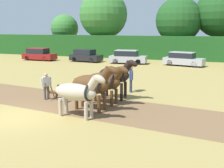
% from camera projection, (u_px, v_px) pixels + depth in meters
% --- Properties ---
extents(ground_plane, '(240.00, 240.00, 0.00)m').
position_uv_depth(ground_plane, '(15.00, 117.00, 13.52)').
color(ground_plane, '#998447').
extents(plowed_furrow_strip, '(23.67, 7.07, 0.01)m').
position_uv_depth(plowed_furrow_strip, '(47.00, 99.00, 16.89)').
color(plowed_furrow_strip, brown).
rests_on(plowed_furrow_strip, ground).
extents(hedgerow, '(69.29, 1.70, 3.15)m').
position_uv_depth(hedgerow, '(148.00, 47.00, 38.47)').
color(hedgerow, '#1E511E').
rests_on(hedgerow, ground).
extents(tree_far_left, '(4.51, 4.51, 6.41)m').
position_uv_depth(tree_far_left, '(65.00, 28.00, 46.48)').
color(tree_far_left, brown).
rests_on(tree_far_left, ground).
extents(tree_left, '(7.32, 7.32, 9.86)m').
position_uv_depth(tree_left, '(103.00, 15.00, 42.86)').
color(tree_left, '#4C3823').
rests_on(tree_left, ground).
extents(tree_center_left, '(6.37, 6.37, 8.44)m').
position_uv_depth(tree_center_left, '(179.00, 20.00, 39.05)').
color(tree_center_left, '#423323').
rests_on(tree_center_left, ground).
extents(tree_center, '(6.67, 6.67, 9.56)m').
position_uv_depth(tree_center, '(220.00, 13.00, 38.06)').
color(tree_center, '#423323').
rests_on(tree_center, ground).
extents(draft_horse_lead_left, '(2.92, 1.14, 2.24)m').
position_uv_depth(draft_horse_lead_left, '(77.00, 92.00, 13.26)').
color(draft_horse_lead_left, '#B2A38E').
rests_on(draft_horse_lead_left, ground).
extents(draft_horse_lead_right, '(2.82, 1.29, 2.46)m').
position_uv_depth(draft_horse_lead_right, '(92.00, 84.00, 14.40)').
color(draft_horse_lead_right, '#513319').
rests_on(draft_horse_lead_right, ground).
extents(draft_horse_trail_left, '(2.77, 1.25, 2.29)m').
position_uv_depth(draft_horse_trail_left, '(105.00, 81.00, 15.58)').
color(draft_horse_trail_left, '#513319').
rests_on(draft_horse_trail_left, ground).
extents(draft_horse_trail_right, '(2.65, 1.21, 2.49)m').
position_uv_depth(draft_horse_trail_right, '(116.00, 75.00, 16.72)').
color(draft_horse_trail_right, black).
rests_on(draft_horse_trail_right, ground).
extents(plow, '(1.57, 0.52, 1.13)m').
position_uv_depth(plow, '(59.00, 96.00, 16.40)').
color(plow, '#4C331E').
rests_on(plow, ground).
extents(farmer_at_plow, '(0.43, 0.55, 1.60)m').
position_uv_depth(farmer_at_plow, '(46.00, 84.00, 16.65)').
color(farmer_at_plow, '#4C4C4C').
rests_on(farmer_at_plow, ground).
extents(farmer_beside_team, '(0.45, 0.63, 1.77)m').
position_uv_depth(farmer_beside_team, '(131.00, 77.00, 18.55)').
color(farmer_beside_team, '#28334C').
rests_on(farmer_beside_team, ground).
extents(parked_car_far_left, '(4.41, 1.77, 1.59)m').
position_uv_depth(parked_car_far_left, '(39.00, 54.00, 37.00)').
color(parked_car_far_left, maroon).
rests_on(parked_car_far_left, ground).
extents(parked_car_left, '(4.14, 2.16, 1.55)m').
position_uv_depth(parked_car_left, '(86.00, 56.00, 35.45)').
color(parked_car_left, black).
rests_on(parked_car_left, ground).
extents(parked_car_center_left, '(4.50, 2.11, 1.60)m').
position_uv_depth(parked_car_center_left, '(128.00, 57.00, 33.55)').
color(parked_car_center_left, '#A8A8B2').
rests_on(parked_car_center_left, ground).
extents(parked_car_center, '(4.70, 2.59, 1.54)m').
position_uv_depth(parked_car_center, '(183.00, 59.00, 31.55)').
color(parked_car_center, '#A8A8B2').
rests_on(parked_car_center, ground).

